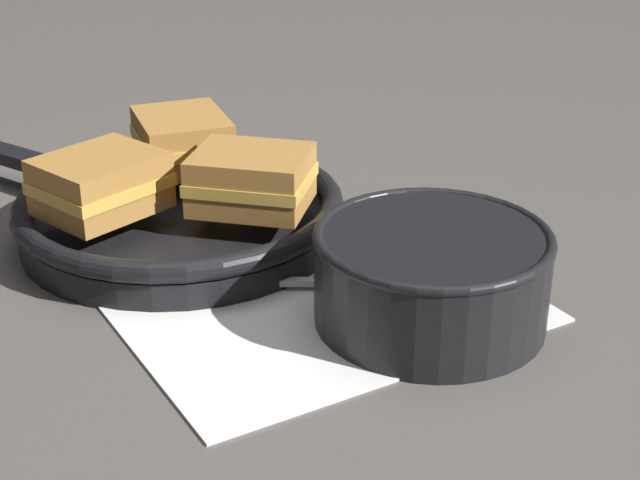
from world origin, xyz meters
The scene contains 8 objects.
ground_plane centered at (0.00, 0.00, 0.00)m, with size 4.00×4.00×0.00m, color #56514C.
napkin centered at (0.00, 0.01, 0.00)m, with size 0.30×0.26×0.00m.
soup_bowl centered at (0.05, -0.06, 0.04)m, with size 0.17×0.17×0.07m.
spoon centered at (0.05, -0.01, 0.01)m, with size 0.16×0.11×0.01m.
skillet centered at (-0.04, 0.16, 0.02)m, with size 0.28×0.38×0.04m.
sandwich_near_left centered at (0.00, 0.10, 0.07)m, with size 0.12×0.12×0.05m.
sandwich_near_right centered at (-0.01, 0.22, 0.07)m, with size 0.09×0.11×0.05m.
sandwich_far_left centered at (-0.11, 0.16, 0.07)m, with size 0.11×0.10×0.05m.
Camera 1 is at (-0.34, -0.55, 0.36)m, focal length 55.00 mm.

